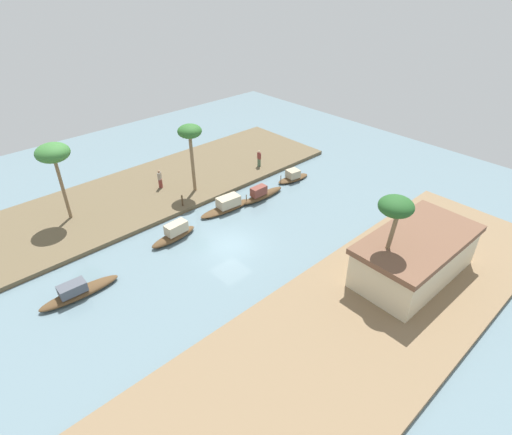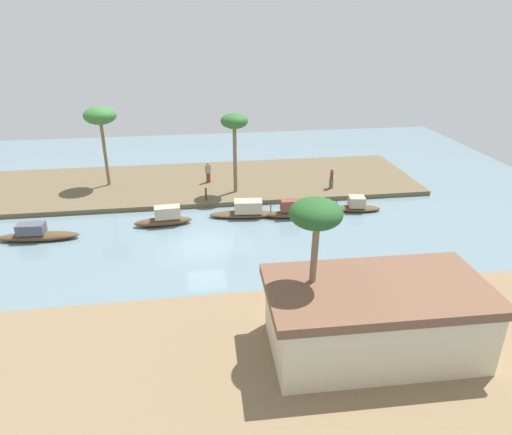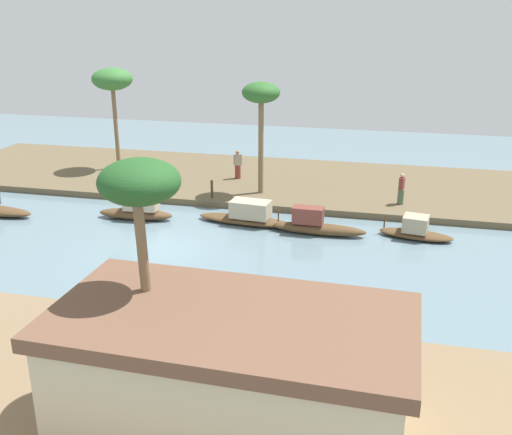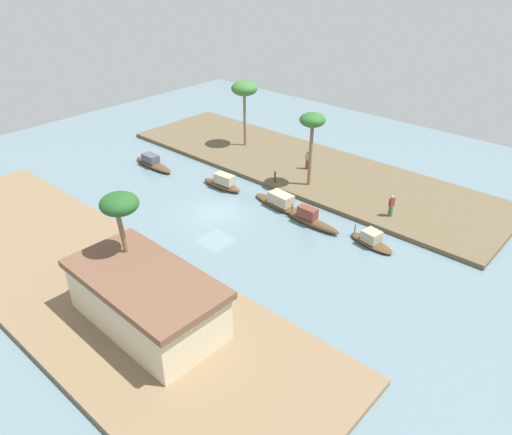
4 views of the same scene
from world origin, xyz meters
name	(u,v)px [view 1 (image 1 of 4)]	position (x,y,z in m)	size (l,w,h in m)	color
river_water	(230,245)	(0.00, 0.00, 0.00)	(58.75, 58.75, 0.00)	slate
riverbank_left	(151,190)	(0.00, -11.27, 0.18)	(36.22, 10.37, 0.36)	brown
riverbank_right	(354,328)	(0.00, 11.27, 0.18)	(36.22, 10.37, 0.36)	#846B4C
sampan_open_hull	(78,292)	(10.52, -2.35, 0.39)	(5.10, 1.34, 1.13)	brown
sampan_downstream_large	(175,234)	(2.54, -3.48, 0.50)	(3.94, 1.28, 1.33)	brown
sampan_foreground	(262,194)	(-6.62, -3.47, 0.45)	(4.52, 0.94, 1.32)	brown
sampan_with_tall_canopy	(293,177)	(-11.26, -4.00, 0.38)	(3.55, 1.66, 1.09)	brown
sampan_upstream_small	(227,205)	(-3.10, -4.07, 0.45)	(5.00, 1.67, 1.22)	brown
person_on_near_bank	(259,159)	(-10.50, -7.97, 1.12)	(0.40, 0.45, 1.68)	#4C664C
person_by_mooring	(160,180)	(-0.81, -10.81, 1.14)	(0.50, 0.50, 1.74)	brown
mooring_post	(182,201)	(-0.42, -6.74, 0.85)	(0.14, 0.14, 0.98)	#4C3823
palm_tree_left_near	(190,134)	(-2.82, -8.30, 5.69)	(2.05, 2.05, 6.15)	#7F6647
palm_tree_left_far	(53,154)	(7.31, -11.36, 5.91)	(2.51, 2.51, 6.37)	#7F6647
palm_tree_right_tall	(395,210)	(-4.00, 10.30, 6.08)	(2.05, 2.05, 6.53)	#7F6647
riverside_building	(415,256)	(-6.49, 11.06, 1.90)	(8.95, 4.81, 3.05)	beige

